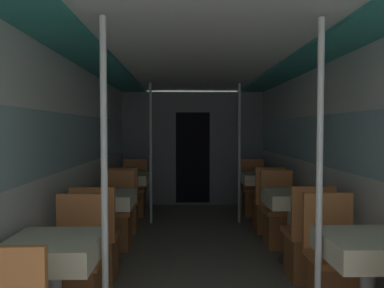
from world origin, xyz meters
The scene contains 24 objects.
wall_left centered at (-1.36, 2.62, 1.10)m, with size 0.05×8.05×2.14m.
wall_right centered at (1.36, 2.62, 1.10)m, with size 0.05×8.05×2.14m.
ceiling_panel centered at (0.00, 2.62, 2.18)m, with size 2.72×8.05×0.07m.
bulkhead_far centered at (0.00, 5.57, 1.06)m, with size 2.66×0.09×2.14m.
dining_table_left_0 centered at (-1.00, 0.81, 0.64)m, with size 0.56×0.56×0.76m.
chair_left_far_0 centered at (-1.00, 1.32, 0.29)m, with size 0.40×0.40×0.92m.
support_pole_left_0 centered at (-0.68, 0.81, 1.07)m, with size 0.04×0.04×2.14m.
dining_table_left_1 centered at (-1.00, 2.48, 0.64)m, with size 0.56×0.56×0.76m.
chair_left_near_1 centered at (-1.00, 1.97, 0.29)m, with size 0.40×0.40×0.92m.
chair_left_far_1 centered at (-1.00, 2.99, 0.29)m, with size 0.40×0.40×0.92m.
dining_table_left_2 centered at (-1.00, 4.16, 0.64)m, with size 0.56×0.56×0.76m.
chair_left_near_2 centered at (-1.00, 3.65, 0.29)m, with size 0.40×0.40×0.92m.
chair_left_far_2 centered at (-1.00, 4.67, 0.29)m, with size 0.40×0.40×0.92m.
support_pole_left_2 centered at (-0.68, 4.16, 1.07)m, with size 0.04×0.04×2.14m.
dining_table_right_0 centered at (1.00, 0.81, 0.64)m, with size 0.56×0.56×0.76m.
chair_right_far_0 centered at (1.00, 1.32, 0.29)m, with size 0.40×0.40×0.92m.
support_pole_right_0 centered at (0.68, 0.81, 1.07)m, with size 0.04×0.04×2.14m.
dining_table_right_1 centered at (1.00, 2.48, 0.64)m, with size 0.56×0.56×0.76m.
chair_right_near_1 centered at (1.00, 1.97, 0.29)m, with size 0.40×0.40×0.92m.
chair_right_far_1 centered at (1.00, 2.99, 0.29)m, with size 0.40×0.40×0.92m.
dining_table_right_2 centered at (1.00, 4.16, 0.64)m, with size 0.56×0.56×0.76m.
chair_right_near_2 centered at (1.00, 3.65, 0.29)m, with size 0.40×0.40×0.92m.
chair_right_far_2 centered at (1.00, 4.67, 0.29)m, with size 0.40×0.40×0.92m.
support_pole_right_2 centered at (0.68, 4.16, 1.07)m, with size 0.04×0.04×2.14m.
Camera 1 is at (-0.19, -1.52, 1.44)m, focal length 35.00 mm.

